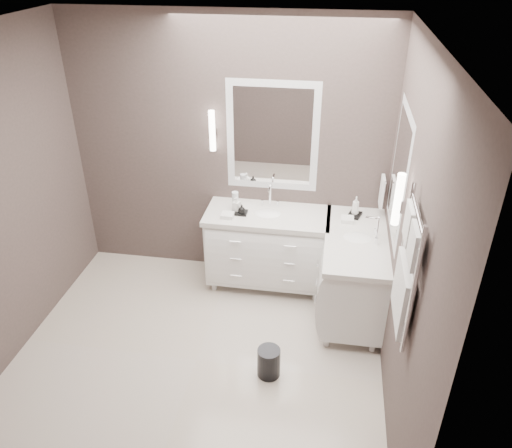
% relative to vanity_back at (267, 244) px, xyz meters
% --- Properties ---
extents(floor, '(3.20, 3.00, 0.01)m').
position_rel_vanity_back_xyz_m(floor, '(-0.45, -1.23, -0.49)').
color(floor, beige).
rests_on(floor, ground).
extents(ceiling, '(3.20, 3.00, 0.01)m').
position_rel_vanity_back_xyz_m(ceiling, '(-0.45, -1.23, 2.22)').
color(ceiling, white).
rests_on(ceiling, wall_back).
extents(wall_back, '(3.20, 0.01, 2.70)m').
position_rel_vanity_back_xyz_m(wall_back, '(-0.45, 0.28, 0.86)').
color(wall_back, '#493C3A').
rests_on(wall_back, floor).
extents(wall_front, '(3.20, 0.01, 2.70)m').
position_rel_vanity_back_xyz_m(wall_front, '(-0.45, -2.73, 0.86)').
color(wall_front, '#493C3A').
rests_on(wall_front, floor).
extents(wall_right, '(0.01, 3.00, 2.70)m').
position_rel_vanity_back_xyz_m(wall_right, '(1.15, -1.23, 0.86)').
color(wall_right, '#493C3A').
rests_on(wall_right, floor).
extents(vanity_back, '(1.24, 0.59, 0.97)m').
position_rel_vanity_back_xyz_m(vanity_back, '(0.00, 0.00, 0.00)').
color(vanity_back, white).
rests_on(vanity_back, floor).
extents(vanity_right, '(0.59, 1.24, 0.97)m').
position_rel_vanity_back_xyz_m(vanity_right, '(0.88, -0.33, 0.00)').
color(vanity_right, white).
rests_on(vanity_right, floor).
extents(mirror_back, '(0.90, 0.02, 1.10)m').
position_rel_vanity_back_xyz_m(mirror_back, '(-0.00, 0.26, 1.06)').
color(mirror_back, white).
rests_on(mirror_back, wall_back).
extents(mirror_right, '(0.02, 0.90, 1.10)m').
position_rel_vanity_back_xyz_m(mirror_right, '(1.14, -0.43, 1.06)').
color(mirror_right, white).
rests_on(mirror_right, wall_right).
extents(sconce_back, '(0.06, 0.06, 0.40)m').
position_rel_vanity_back_xyz_m(sconce_back, '(-0.58, 0.20, 1.11)').
color(sconce_back, white).
rests_on(sconce_back, wall_back).
extents(sconce_right, '(0.06, 0.06, 0.40)m').
position_rel_vanity_back_xyz_m(sconce_right, '(1.08, -1.01, 1.11)').
color(sconce_right, white).
rests_on(sconce_right, wall_right).
extents(towel_bar_corner, '(0.03, 0.22, 0.30)m').
position_rel_vanity_back_xyz_m(towel_bar_corner, '(1.09, 0.13, 0.63)').
color(towel_bar_corner, white).
rests_on(towel_bar_corner, wall_right).
extents(towel_ladder, '(0.06, 0.58, 0.90)m').
position_rel_vanity_back_xyz_m(towel_ladder, '(1.10, -1.63, 0.91)').
color(towel_ladder, white).
rests_on(towel_ladder, wall_right).
extents(waste_bin, '(0.25, 0.25, 0.27)m').
position_rel_vanity_back_xyz_m(waste_bin, '(0.20, -1.28, -0.35)').
color(waste_bin, black).
rests_on(waste_bin, floor).
extents(amenity_tray_back, '(0.16, 0.12, 0.02)m').
position_rel_vanity_back_xyz_m(amenity_tray_back, '(-0.28, -0.05, 0.38)').
color(amenity_tray_back, black).
rests_on(amenity_tray_back, vanity_back).
extents(amenity_tray_right, '(0.16, 0.18, 0.02)m').
position_rel_vanity_back_xyz_m(amenity_tray_right, '(0.85, 0.08, 0.38)').
color(amenity_tray_right, black).
rests_on(amenity_tray_right, vanity_right).
extents(water_bottle, '(0.08, 0.08, 0.19)m').
position_rel_vanity_back_xyz_m(water_bottle, '(-0.33, 0.04, 0.46)').
color(water_bottle, silver).
rests_on(water_bottle, vanity_back).
extents(soap_bottle_a, '(0.09, 0.09, 0.14)m').
position_rel_vanity_back_xyz_m(soap_bottle_a, '(-0.31, -0.03, 0.46)').
color(soap_bottle_a, white).
rests_on(soap_bottle_a, amenity_tray_back).
extents(soap_bottle_b, '(0.09, 0.09, 0.09)m').
position_rel_vanity_back_xyz_m(soap_bottle_b, '(-0.25, -0.08, 0.43)').
color(soap_bottle_b, black).
rests_on(soap_bottle_b, amenity_tray_back).
extents(soap_bottle_c, '(0.08, 0.08, 0.18)m').
position_rel_vanity_back_xyz_m(soap_bottle_c, '(0.85, 0.08, 0.48)').
color(soap_bottle_c, white).
rests_on(soap_bottle_c, amenity_tray_right).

